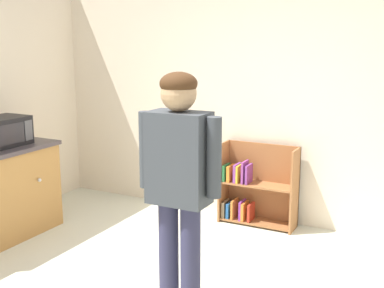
# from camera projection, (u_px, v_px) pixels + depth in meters

# --- Properties ---
(back_wall) EXTENTS (5.20, 0.06, 2.70)m
(back_wall) POSITION_uv_depth(u_px,v_px,m) (273.00, 95.00, 5.15)
(back_wall) COLOR #F0E1C7
(back_wall) RESTS_ON ground
(bookshelf) EXTENTS (0.80, 0.28, 0.85)m
(bookshelf) POSITION_uv_depth(u_px,v_px,m) (254.00, 189.00, 5.25)
(bookshelf) COLOR #A2673A
(bookshelf) RESTS_ON ground
(standing_person) EXTENTS (0.57, 0.23, 1.73)m
(standing_person) POSITION_uv_depth(u_px,v_px,m) (179.00, 180.00, 3.11)
(standing_person) COLOR #333351
(standing_person) RESTS_ON ground
(microwave) EXTENTS (0.37, 0.48, 0.28)m
(microwave) POSITION_uv_depth(u_px,v_px,m) (2.00, 131.00, 4.82)
(microwave) COLOR black
(microwave) RESTS_ON kitchen_counter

